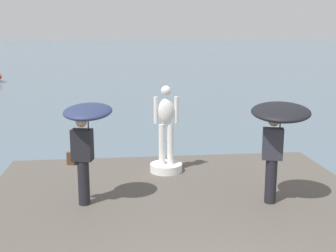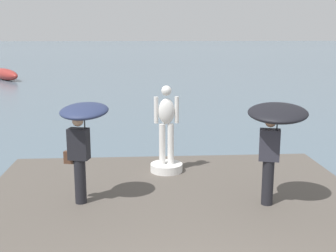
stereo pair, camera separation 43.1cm
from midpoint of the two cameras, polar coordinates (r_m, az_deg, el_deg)
The scene contains 4 objects.
ground_plane at distance 44.07m, azimuth -5.30°, elevation 7.18°, with size 400.00×400.00×0.00m, color slate.
statue_white_figure at distance 10.26m, azimuth -1.46°, elevation -2.15°, with size 0.77×0.77×2.06m.
onlooker_left at distance 8.29m, azimuth -12.23°, elevation -0.54°, with size 1.12×1.13×1.98m.
onlooker_right at distance 8.37m, azimuth 12.86°, elevation 0.20°, with size 1.38×1.39×1.99m.
Camera 1 is at (-1.09, -3.90, 3.61)m, focal length 46.46 mm.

